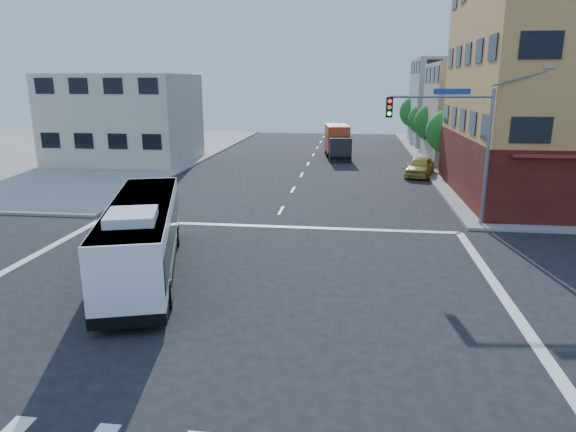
# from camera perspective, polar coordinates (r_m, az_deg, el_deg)

# --- Properties ---
(ground) EXTENTS (120.00, 120.00, 0.00)m
(ground) POSITION_cam_1_polar(r_m,az_deg,el_deg) (18.00, -6.63, -9.37)
(ground) COLOR black
(ground) RESTS_ON ground
(building_east_near) EXTENTS (12.06, 10.06, 9.00)m
(building_east_near) POSITION_cam_1_polar(r_m,az_deg,el_deg) (51.63, 22.08, 10.51)
(building_east_near) COLOR tan
(building_east_near) RESTS_ON ground
(building_east_far) EXTENTS (12.06, 10.06, 10.00)m
(building_east_far) POSITION_cam_1_polar(r_m,az_deg,el_deg) (65.24, 19.06, 11.86)
(building_east_far) COLOR gray
(building_east_far) RESTS_ON ground
(building_west) EXTENTS (12.06, 10.06, 8.00)m
(building_west) POSITION_cam_1_polar(r_m,az_deg,el_deg) (50.65, -17.70, 10.25)
(building_west) COLOR beige
(building_west) RESTS_ON ground
(signal_mast_ne) EXTENTS (7.91, 1.13, 8.07)m
(signal_mast_ne) POSITION_cam_1_polar(r_m,az_deg,el_deg) (27.12, 18.04, 9.04)
(signal_mast_ne) COLOR slate
(signal_mast_ne) RESTS_ON ground
(street_tree_a) EXTENTS (3.60, 3.60, 5.53)m
(street_tree_a) POSITION_cam_1_polar(r_m,az_deg,el_deg) (44.70, 17.51, 9.23)
(street_tree_a) COLOR #3B2915
(street_tree_a) RESTS_ON ground
(street_tree_b) EXTENTS (3.80, 3.80, 5.79)m
(street_tree_b) POSITION_cam_1_polar(r_m,az_deg,el_deg) (52.56, 16.04, 10.23)
(street_tree_b) COLOR #3B2915
(street_tree_b) RESTS_ON ground
(street_tree_c) EXTENTS (3.40, 3.40, 5.29)m
(street_tree_c) POSITION_cam_1_polar(r_m,az_deg,el_deg) (60.49, 14.91, 10.53)
(street_tree_c) COLOR #3B2915
(street_tree_c) RESTS_ON ground
(street_tree_d) EXTENTS (4.00, 4.00, 6.03)m
(street_tree_d) POSITION_cam_1_polar(r_m,az_deg,el_deg) (68.39, 14.08, 11.36)
(street_tree_d) COLOR #3B2915
(street_tree_d) RESTS_ON ground
(transit_bus) EXTENTS (5.29, 10.88, 3.16)m
(transit_bus) POSITION_cam_1_polar(r_m,az_deg,el_deg) (20.59, -15.83, -2.14)
(transit_bus) COLOR black
(transit_bus) RESTS_ON ground
(box_truck) EXTENTS (2.90, 7.25, 3.17)m
(box_truck) POSITION_cam_1_polar(r_m,az_deg,el_deg) (51.41, 5.52, 8.15)
(box_truck) COLOR black
(box_truck) RESTS_ON ground
(parked_car) EXTENTS (3.06, 4.91, 1.56)m
(parked_car) POSITION_cam_1_polar(r_m,az_deg,el_deg) (42.38, 14.46, 5.34)
(parked_car) COLOR gold
(parked_car) RESTS_ON ground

